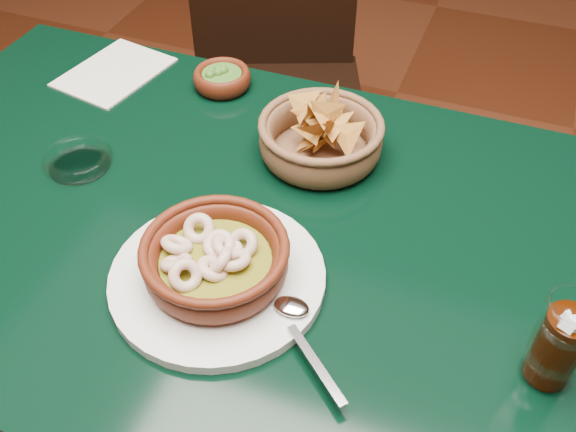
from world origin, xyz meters
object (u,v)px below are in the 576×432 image
(dining_chair, at_px, (274,76))
(shrimp_plate, at_px, (216,264))
(chip_basket, at_px, (321,137))
(cola_drink, at_px, (561,343))
(dining_table, at_px, (212,256))

(dining_chair, height_order, shrimp_plate, dining_chair)
(chip_basket, xyz_separation_m, cola_drink, (0.39, -0.30, 0.03))
(dining_table, height_order, cola_drink, cola_drink)
(shrimp_plate, height_order, cola_drink, cola_drink)
(dining_chair, xyz_separation_m, shrimp_plate, (0.25, -0.82, 0.25))
(shrimp_plate, relative_size, cola_drink, 2.40)
(dining_chair, distance_m, cola_drink, 1.10)
(dining_table, height_order, dining_chair, dining_chair)
(dining_chair, bearing_deg, chip_basket, -60.47)
(dining_table, relative_size, chip_basket, 5.09)
(cola_drink, bearing_deg, dining_table, 167.98)
(shrimp_plate, relative_size, chip_basket, 1.56)
(dining_table, height_order, chip_basket, chip_basket)
(dining_chair, relative_size, cola_drink, 6.29)
(chip_basket, bearing_deg, cola_drink, -37.61)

